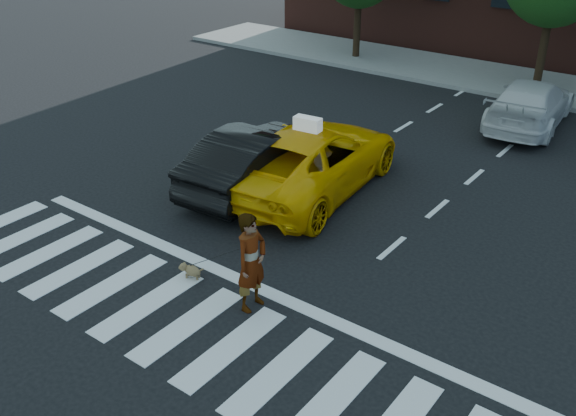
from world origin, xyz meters
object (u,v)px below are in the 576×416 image
at_px(woman, 251,262).
at_px(black_sedan, 259,158).
at_px(white_suv, 530,103).
at_px(dog, 190,270).
at_px(taxi, 312,159).

bearing_deg(woman, black_sedan, 37.59).
relative_size(black_sedan, woman, 2.51).
bearing_deg(black_sedan, white_suv, -119.20).
xyz_separation_m(white_suv, dog, (-2.38, -12.32, -0.53)).
xyz_separation_m(black_sedan, woman, (3.05, -3.93, 0.16)).
distance_m(woman, dog, 1.72).
bearing_deg(white_suv, woman, 80.57).
distance_m(black_sedan, woman, 4.97).
height_order(white_suv, dog, white_suv).
bearing_deg(black_sedan, taxi, -150.59).
bearing_deg(taxi, black_sedan, 27.91).
relative_size(taxi, woman, 3.04).
distance_m(taxi, black_sedan, 1.30).
height_order(taxi, white_suv, taxi).
height_order(white_suv, woman, woman).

